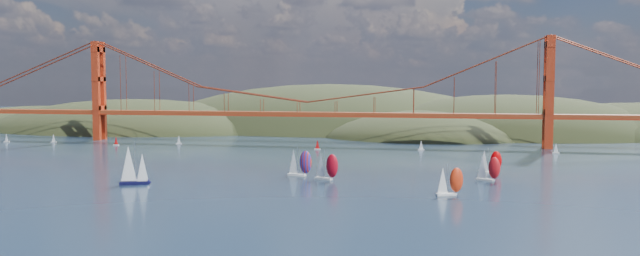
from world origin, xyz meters
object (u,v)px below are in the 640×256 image
object	(u,v)px
sloop_navy	(133,166)
racer_3	(490,161)
racer_1	(449,181)
racer_rwb	(299,162)
racer_2	(488,168)
racer_0	(326,166)

from	to	relation	value
sloop_navy	racer_3	xyz separation A→B (m)	(112.62, 47.09, -1.76)
racer_1	racer_rwb	bearing A→B (deg)	130.54
racer_1	racer_rwb	xyz separation A→B (m)	(-50.41, 27.84, 0.48)
racer_2	sloop_navy	bearing A→B (deg)	-143.78
racer_1	racer_2	bearing A→B (deg)	46.24
racer_2	racer_rwb	bearing A→B (deg)	-157.02
racer_1	racer_rwb	size ratio (longest dim) A/B	0.90
racer_3	sloop_navy	bearing A→B (deg)	-156.51
racer_rwb	racer_3	bearing A→B (deg)	27.68
racer_rwb	racer_0	bearing A→B (deg)	-20.68
racer_1	racer_3	size ratio (longest dim) A/B	1.00
racer_0	racer_2	size ratio (longest dim) A/B	1.10
racer_0	racer_rwb	world-z (taller)	racer_rwb
sloop_navy	racer_2	size ratio (longest dim) A/B	1.52
racer_0	racer_2	world-z (taller)	racer_0
racer_0	racer_2	xyz separation A→B (m)	(52.45, 8.32, -0.44)
racer_0	racer_rwb	distance (m)	12.51
racer_2	racer_3	xyz separation A→B (m)	(1.86, 17.75, 0.02)
sloop_navy	racer_2	bearing A→B (deg)	-5.82
sloop_navy	racer_0	xyz separation A→B (m)	(58.31, 21.01, -1.33)
sloop_navy	racer_2	xyz separation A→B (m)	(110.76, 29.33, -1.78)
sloop_navy	racer_rwb	size ratio (longest dim) A/B	1.36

